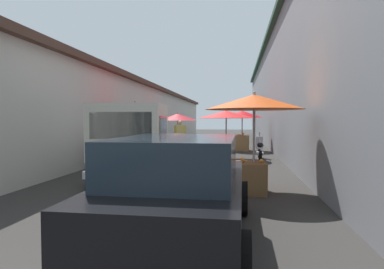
{
  "coord_description": "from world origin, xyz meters",
  "views": [
    {
      "loc": [
        -1.37,
        -1.72,
        1.68
      ],
      "look_at": [
        9.21,
        -0.27,
        1.22
      ],
      "focal_mm": 31.34,
      "sensor_mm": 36.0,
      "label": 1
    }
  ],
  "objects_px": {
    "fruit_stall_near_right": "(253,117)",
    "fruit_stall_far_right": "(134,116)",
    "vendor_by_crates": "(134,136)",
    "parked_scooter": "(260,149)",
    "fruit_stall_far_left": "(242,120)",
    "fruit_stall_mid_lane": "(225,121)",
    "delivery_truck": "(136,143)",
    "vendor_in_shade": "(180,134)",
    "hatchback_car": "(179,188)",
    "fruit_stall_near_left": "(178,121)"
  },
  "relations": [
    {
      "from": "fruit_stall_near_right",
      "to": "fruit_stall_far_right",
      "type": "bearing_deg",
      "value": 43.57
    },
    {
      "from": "vendor_by_crates",
      "to": "parked_scooter",
      "type": "xyz_separation_m",
      "value": [
        0.58,
        -5.37,
        -0.53
      ]
    },
    {
      "from": "fruit_stall_near_right",
      "to": "fruit_stall_far_left",
      "type": "height_order",
      "value": "fruit_stall_near_right"
    },
    {
      "from": "fruit_stall_mid_lane",
      "to": "delivery_truck",
      "type": "xyz_separation_m",
      "value": [
        -5.63,
        2.23,
        -0.62
      ]
    },
    {
      "from": "fruit_stall_far_left",
      "to": "delivery_truck",
      "type": "xyz_separation_m",
      "value": [
        -9.76,
        3.01,
        -0.64
      ]
    },
    {
      "from": "fruit_stall_near_right",
      "to": "vendor_in_shade",
      "type": "distance_m",
      "value": 9.61
    },
    {
      "from": "fruit_stall_far_left",
      "to": "delivery_truck",
      "type": "bearing_deg",
      "value": 162.84
    },
    {
      "from": "fruit_stall_far_right",
      "to": "vendor_by_crates",
      "type": "height_order",
      "value": "fruit_stall_far_right"
    },
    {
      "from": "fruit_stall_mid_lane",
      "to": "delivery_truck",
      "type": "distance_m",
      "value": 6.09
    },
    {
      "from": "hatchback_car",
      "to": "delivery_truck",
      "type": "xyz_separation_m",
      "value": [
        4.31,
        1.97,
        0.3
      ]
    },
    {
      "from": "delivery_truck",
      "to": "fruit_stall_near_right",
      "type": "bearing_deg",
      "value": -107.11
    },
    {
      "from": "fruit_stall_mid_lane",
      "to": "vendor_by_crates",
      "type": "distance_m",
      "value": 4.0
    },
    {
      "from": "fruit_stall_far_left",
      "to": "vendor_by_crates",
      "type": "relative_size",
      "value": 1.34
    },
    {
      "from": "hatchback_car",
      "to": "vendor_by_crates",
      "type": "height_order",
      "value": "vendor_by_crates"
    },
    {
      "from": "fruit_stall_near_left",
      "to": "fruit_stall_near_right",
      "type": "xyz_separation_m",
      "value": [
        -11.74,
        -3.91,
        0.1
      ]
    },
    {
      "from": "hatchback_car",
      "to": "vendor_by_crates",
      "type": "distance_m",
      "value": 10.02
    },
    {
      "from": "vendor_by_crates",
      "to": "vendor_in_shade",
      "type": "height_order",
      "value": "vendor_by_crates"
    },
    {
      "from": "fruit_stall_near_right",
      "to": "vendor_in_shade",
      "type": "xyz_separation_m",
      "value": [
        8.99,
        3.29,
        -0.79
      ]
    },
    {
      "from": "parked_scooter",
      "to": "fruit_stall_mid_lane",
      "type": "bearing_deg",
      "value": 89.16
    },
    {
      "from": "fruit_stall_far_right",
      "to": "parked_scooter",
      "type": "bearing_deg",
      "value": -67.56
    },
    {
      "from": "fruit_stall_near_left",
      "to": "fruit_stall_far_right",
      "type": "bearing_deg",
      "value": 176.65
    },
    {
      "from": "fruit_stall_near_right",
      "to": "delivery_truck",
      "type": "distance_m",
      "value": 3.35
    },
    {
      "from": "fruit_stall_far_right",
      "to": "delivery_truck",
      "type": "distance_m",
      "value": 3.87
    },
    {
      "from": "fruit_stall_mid_lane",
      "to": "fruit_stall_far_right",
      "type": "height_order",
      "value": "fruit_stall_far_right"
    },
    {
      "from": "delivery_truck",
      "to": "fruit_stall_far_right",
      "type": "bearing_deg",
      "value": 18.45
    },
    {
      "from": "fruit_stall_far_right",
      "to": "vendor_by_crates",
      "type": "distance_m",
      "value": 1.75
    },
    {
      "from": "fruit_stall_near_right",
      "to": "parked_scooter",
      "type": "distance_m",
      "value": 6.73
    },
    {
      "from": "parked_scooter",
      "to": "vendor_by_crates",
      "type": "bearing_deg",
      "value": 96.16
    },
    {
      "from": "fruit_stall_near_right",
      "to": "vendor_by_crates",
      "type": "distance_m",
      "value": 7.71
    },
    {
      "from": "fruit_stall_mid_lane",
      "to": "fruit_stall_far_right",
      "type": "xyz_separation_m",
      "value": [
        -2.05,
        3.43,
        0.19
      ]
    },
    {
      "from": "fruit_stall_far_right",
      "to": "fruit_stall_far_left",
      "type": "xyz_separation_m",
      "value": [
        6.18,
        -4.21,
        -0.18
      ]
    },
    {
      "from": "fruit_stall_near_left",
      "to": "fruit_stall_far_right",
      "type": "height_order",
      "value": "fruit_stall_far_right"
    },
    {
      "from": "vendor_in_shade",
      "to": "fruit_stall_near_right",
      "type": "bearing_deg",
      "value": -159.93
    },
    {
      "from": "fruit_stall_mid_lane",
      "to": "fruit_stall_far_right",
      "type": "relative_size",
      "value": 1.01
    },
    {
      "from": "vendor_by_crates",
      "to": "vendor_in_shade",
      "type": "distance_m",
      "value": 3.35
    },
    {
      "from": "fruit_stall_near_left",
      "to": "vendor_in_shade",
      "type": "relative_size",
      "value": 1.41
    },
    {
      "from": "fruit_stall_near_left",
      "to": "fruit_stall_far_left",
      "type": "xyz_separation_m",
      "value": [
        -1.02,
        -3.79,
        0.03
      ]
    },
    {
      "from": "fruit_stall_mid_lane",
      "to": "delivery_truck",
      "type": "bearing_deg",
      "value": 158.37
    },
    {
      "from": "fruit_stall_near_left",
      "to": "fruit_stall_mid_lane",
      "type": "bearing_deg",
      "value": -149.67
    },
    {
      "from": "vendor_in_shade",
      "to": "fruit_stall_far_right",
      "type": "bearing_deg",
      "value": 166.84
    },
    {
      "from": "hatchback_car",
      "to": "fruit_stall_far_left",
      "type": "bearing_deg",
      "value": -4.23
    },
    {
      "from": "hatchback_car",
      "to": "vendor_by_crates",
      "type": "relative_size",
      "value": 2.33
    },
    {
      "from": "hatchback_car",
      "to": "fruit_stall_near_right",
      "type": "bearing_deg",
      "value": -19.09
    },
    {
      "from": "fruit_stall_near_right",
      "to": "fruit_stall_far_right",
      "type": "distance_m",
      "value": 6.28
    },
    {
      "from": "hatchback_car",
      "to": "parked_scooter",
      "type": "relative_size",
      "value": 2.33
    },
    {
      "from": "vendor_by_crates",
      "to": "fruit_stall_far_left",
      "type": "bearing_deg",
      "value": -44.65
    },
    {
      "from": "fruit_stall_near_right",
      "to": "delivery_truck",
      "type": "height_order",
      "value": "fruit_stall_near_right"
    },
    {
      "from": "fruit_stall_near_left",
      "to": "fruit_stall_far_right",
      "type": "xyz_separation_m",
      "value": [
        -7.19,
        0.42,
        0.21
      ]
    },
    {
      "from": "fruit_stall_far_left",
      "to": "delivery_truck",
      "type": "distance_m",
      "value": 10.23
    },
    {
      "from": "fruit_stall_near_left",
      "to": "vendor_by_crates",
      "type": "relative_size",
      "value": 1.37
    }
  ]
}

